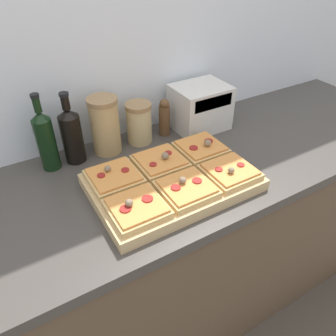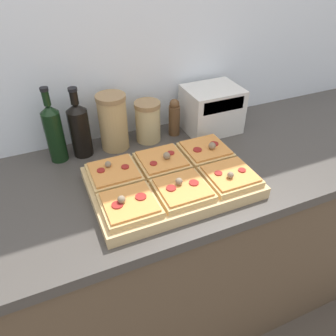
{
  "view_description": "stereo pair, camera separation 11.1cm",
  "coord_description": "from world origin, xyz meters",
  "px_view_note": "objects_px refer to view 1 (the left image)",
  "views": [
    {
      "loc": [
        -0.38,
        -0.51,
        1.63
      ],
      "look_at": [
        0.07,
        0.26,
        0.97
      ],
      "focal_mm": 35.0,
      "sensor_mm": 36.0,
      "label": 1
    },
    {
      "loc": [
        -0.28,
        -0.56,
        1.63
      ],
      "look_at": [
        0.07,
        0.26,
        0.97
      ],
      "focal_mm": 35.0,
      "sensor_mm": 36.0,
      "label": 2
    }
  ],
  "objects_px": {
    "toaster_oven": "(200,107)",
    "cutting_board": "(172,182)",
    "wine_bottle": "(72,134)",
    "grain_jar_short": "(139,123)",
    "grain_jar_tall": "(105,126)",
    "pepper_mill": "(164,117)",
    "olive_oil_bottle": "(46,140)"
  },
  "relations": [
    {
      "from": "cutting_board",
      "to": "grain_jar_short",
      "type": "distance_m",
      "value": 0.33
    },
    {
      "from": "wine_bottle",
      "to": "toaster_oven",
      "type": "bearing_deg",
      "value": -2.46
    },
    {
      "from": "pepper_mill",
      "to": "toaster_oven",
      "type": "xyz_separation_m",
      "value": [
        0.16,
        -0.02,
        0.02
      ]
    },
    {
      "from": "olive_oil_bottle",
      "to": "grain_jar_tall",
      "type": "relative_size",
      "value": 1.29
    },
    {
      "from": "cutting_board",
      "to": "pepper_mill",
      "type": "bearing_deg",
      "value": 64.33
    },
    {
      "from": "wine_bottle",
      "to": "grain_jar_tall",
      "type": "xyz_separation_m",
      "value": [
        0.13,
        0.0,
        0.0
      ]
    },
    {
      "from": "olive_oil_bottle",
      "to": "wine_bottle",
      "type": "distance_m",
      "value": 0.09
    },
    {
      "from": "grain_jar_short",
      "to": "pepper_mill",
      "type": "relative_size",
      "value": 1.05
    },
    {
      "from": "olive_oil_bottle",
      "to": "wine_bottle",
      "type": "relative_size",
      "value": 1.06
    },
    {
      "from": "grain_jar_tall",
      "to": "cutting_board",
      "type": "bearing_deg",
      "value": -72.4
    },
    {
      "from": "pepper_mill",
      "to": "olive_oil_bottle",
      "type": "bearing_deg",
      "value": -180.0
    },
    {
      "from": "wine_bottle",
      "to": "pepper_mill",
      "type": "height_order",
      "value": "wine_bottle"
    },
    {
      "from": "grain_jar_tall",
      "to": "toaster_oven",
      "type": "height_order",
      "value": "grain_jar_tall"
    },
    {
      "from": "grain_jar_tall",
      "to": "toaster_oven",
      "type": "bearing_deg",
      "value": -3.21
    },
    {
      "from": "cutting_board",
      "to": "toaster_oven",
      "type": "bearing_deg",
      "value": 43.35
    },
    {
      "from": "grain_jar_tall",
      "to": "pepper_mill",
      "type": "distance_m",
      "value": 0.26
    },
    {
      "from": "cutting_board",
      "to": "grain_jar_short",
      "type": "height_order",
      "value": "grain_jar_short"
    },
    {
      "from": "wine_bottle",
      "to": "grain_jar_short",
      "type": "xyz_separation_m",
      "value": [
        0.27,
        0.0,
        -0.03
      ]
    },
    {
      "from": "pepper_mill",
      "to": "wine_bottle",
      "type": "bearing_deg",
      "value": -180.0
    },
    {
      "from": "toaster_oven",
      "to": "olive_oil_bottle",
      "type": "bearing_deg",
      "value": 177.89
    },
    {
      "from": "wine_bottle",
      "to": "pepper_mill",
      "type": "bearing_deg",
      "value": 0.0
    },
    {
      "from": "wine_bottle",
      "to": "grain_jar_short",
      "type": "bearing_deg",
      "value": 0.0
    },
    {
      "from": "toaster_oven",
      "to": "cutting_board",
      "type": "bearing_deg",
      "value": -136.65
    },
    {
      "from": "cutting_board",
      "to": "pepper_mill",
      "type": "xyz_separation_m",
      "value": [
        0.16,
        0.33,
        0.06
      ]
    },
    {
      "from": "pepper_mill",
      "to": "toaster_oven",
      "type": "height_order",
      "value": "toaster_oven"
    },
    {
      "from": "wine_bottle",
      "to": "grain_jar_tall",
      "type": "relative_size",
      "value": 1.22
    },
    {
      "from": "wine_bottle",
      "to": "pepper_mill",
      "type": "distance_m",
      "value": 0.39
    },
    {
      "from": "cutting_board",
      "to": "wine_bottle",
      "type": "bearing_deg",
      "value": 125.55
    },
    {
      "from": "wine_bottle",
      "to": "toaster_oven",
      "type": "height_order",
      "value": "wine_bottle"
    },
    {
      "from": "cutting_board",
      "to": "grain_jar_tall",
      "type": "distance_m",
      "value": 0.35
    },
    {
      "from": "grain_jar_short",
      "to": "toaster_oven",
      "type": "distance_m",
      "value": 0.28
    },
    {
      "from": "cutting_board",
      "to": "grain_jar_tall",
      "type": "bearing_deg",
      "value": 107.6
    }
  ]
}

